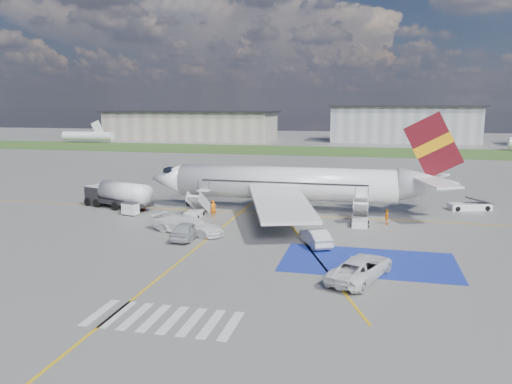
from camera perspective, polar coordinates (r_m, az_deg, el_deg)
ground at (r=46.81m, az=0.38°, el=-5.68°), size 400.00×400.00×0.00m
grass_strip at (r=139.90m, az=9.03°, el=4.63°), size 400.00×30.00×0.01m
taxiway_line_main at (r=58.23m, az=2.99°, el=-2.58°), size 120.00×0.20×0.01m
taxiway_line_cross at (r=39.19m, az=-10.16°, el=-8.98°), size 0.20×60.00×0.01m
taxiway_line_diag at (r=58.23m, az=2.99°, el=-2.58°), size 20.71×56.45×0.01m
staging_box at (r=41.91m, az=12.72°, el=-7.81°), size 14.00×8.00×0.01m
crosswalk at (r=31.16m, az=-10.54°, el=-14.08°), size 9.00×4.00×0.01m
terminal_west at (r=185.85m, az=-7.40°, el=7.50°), size 60.00×22.00×10.00m
terminal_centre at (r=179.38m, az=16.48°, el=7.41°), size 48.00×18.00×12.00m
airliner at (r=59.30m, az=4.80°, el=0.96°), size 36.81×32.95×11.92m
airstairs_fwd at (r=57.41m, az=-6.97°, el=-2.19°), size 1.90×5.20×3.60m
airstairs_aft at (r=54.03m, az=11.82°, el=-3.09°), size 1.90×5.20×3.60m
fuel_tanker at (r=63.73m, az=-15.44°, el=-0.56°), size 9.97×5.76×3.31m
gpu_cart at (r=59.42m, az=-14.16°, el=-1.96°), size 2.01×1.53×1.49m
belt_loader at (r=65.96m, az=23.25°, el=-1.55°), size 5.52×3.21×1.59m
car_silver_a at (r=47.93m, az=-7.94°, el=-4.37°), size 2.05×4.97×1.69m
car_silver_b at (r=45.62m, az=6.82°, el=-5.14°), size 3.58×5.06×1.58m
van_white_a at (r=37.66m, az=11.92°, el=-8.06°), size 4.59×6.46×2.21m
van_white_b at (r=49.97m, az=-7.79°, el=-3.39°), size 6.39×4.05×2.33m
crew_fwd at (r=56.83m, az=-4.89°, el=-1.90°), size 0.86×0.80×1.96m
crew_nose at (r=61.48m, az=-12.78°, el=-1.36°), size 1.02×1.00×1.66m
crew_aft at (r=54.97m, az=14.72°, el=-2.78°), size 0.47×0.99×1.64m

